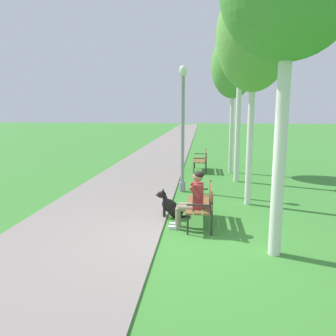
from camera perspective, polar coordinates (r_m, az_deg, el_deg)
ground_plane at (r=6.56m, az=1.87°, el=-12.47°), size 120.00×120.00×0.00m
paved_path at (r=30.25m, az=1.35°, el=5.21°), size 3.21×60.00×0.04m
park_bench_near at (r=7.36m, az=6.01°, el=-5.79°), size 0.55×1.50×0.85m
park_bench_mid at (r=13.81m, az=5.83°, el=1.60°), size 0.55×1.50×0.85m
person_seated_on_near_bench at (r=7.01m, az=4.34°, el=-5.12°), size 0.74×0.49×1.25m
dog_black at (r=7.81m, az=0.63°, el=-6.73°), size 0.83×0.34×0.71m
lamp_post_near at (r=10.08m, az=2.55°, el=6.92°), size 0.24×0.24×3.81m
birch_tree_second at (r=9.05m, az=14.69°, el=21.12°), size 1.89×1.63×5.70m
birch_tree_third at (r=12.05m, az=12.55°, el=22.15°), size 1.47×1.57×6.59m
birch_tree_fourth at (r=13.62m, az=11.23°, el=16.87°), size 1.72×1.84×5.46m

